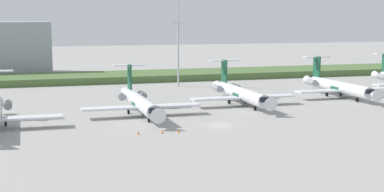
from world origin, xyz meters
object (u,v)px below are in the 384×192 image
(safety_cone_rear_marker, at_px, (179,131))
(regional_jet_third, at_px, (140,102))
(safety_cone_front_marker, at_px, (138,133))
(antenna_mast, at_px, (178,46))
(regional_jet_fifth, at_px, (338,86))
(safety_cone_mid_marker, at_px, (162,132))
(regional_jet_fourth, at_px, (241,93))

(safety_cone_rear_marker, bearing_deg, regional_jet_third, 98.28)
(regional_jet_third, xyz_separation_m, safety_cone_front_marker, (-3.92, -17.89, -2.26))
(regional_jet_third, bearing_deg, safety_cone_front_marker, -102.35)
(antenna_mast, relative_size, safety_cone_front_marker, 48.09)
(regional_jet_fifth, relative_size, safety_cone_mid_marker, 56.36)
(antenna_mast, height_order, safety_cone_rear_marker, antenna_mast)
(regional_jet_fourth, distance_m, antenna_mast, 36.62)
(safety_cone_front_marker, bearing_deg, safety_cone_mid_marker, -6.31)
(regional_jet_fifth, distance_m, safety_cone_mid_marker, 57.72)
(regional_jet_third, height_order, antenna_mast, antenna_mast)
(antenna_mast, distance_m, safety_cone_rear_marker, 63.36)
(regional_jet_fourth, distance_m, safety_cone_mid_marker, 34.04)
(antenna_mast, height_order, safety_cone_front_marker, antenna_mast)
(regional_jet_fourth, height_order, safety_cone_rear_marker, regional_jet_fourth)
(safety_cone_front_marker, height_order, safety_cone_mid_marker, same)
(regional_jet_fourth, xyz_separation_m, safety_cone_mid_marker, (-23.40, -24.62, -2.26))
(regional_jet_fifth, distance_m, antenna_mast, 44.42)
(regional_jet_third, distance_m, regional_jet_fifth, 50.94)
(antenna_mast, bearing_deg, safety_cone_rear_marker, -105.30)
(regional_jet_fourth, relative_size, safety_cone_mid_marker, 56.36)
(safety_cone_mid_marker, bearing_deg, safety_cone_front_marker, 173.69)
(regional_jet_third, distance_m, regional_jet_fourth, 24.19)
(safety_cone_front_marker, distance_m, safety_cone_mid_marker, 3.89)
(antenna_mast, relative_size, safety_cone_mid_marker, 48.09)
(antenna_mast, bearing_deg, regional_jet_fourth, -83.27)
(regional_jet_fifth, xyz_separation_m, safety_cone_mid_marker, (-49.86, -28.98, -2.26))
(regional_jet_fourth, relative_size, safety_cone_front_marker, 56.36)
(antenna_mast, distance_m, safety_cone_mid_marker, 63.92)
(regional_jet_third, xyz_separation_m, safety_cone_rear_marker, (2.70, -18.53, -2.26))
(regional_jet_fifth, bearing_deg, antenna_mast, 134.62)
(regional_jet_fifth, xyz_separation_m, antenna_mast, (-30.64, 31.05, 8.39))
(regional_jet_fifth, distance_m, safety_cone_front_marker, 60.89)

